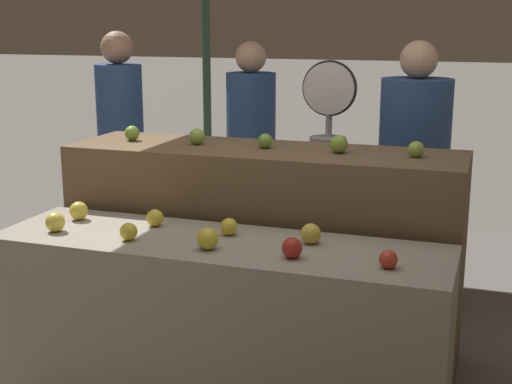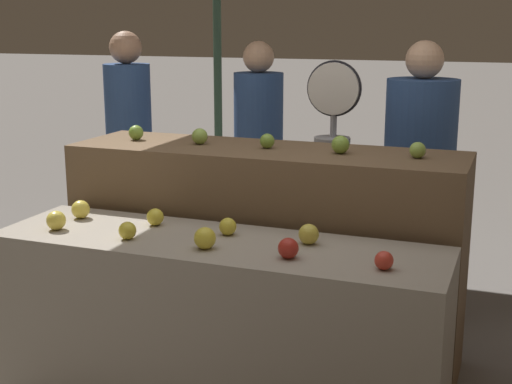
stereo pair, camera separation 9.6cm
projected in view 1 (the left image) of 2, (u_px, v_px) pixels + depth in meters
display_counter_front at (219, 329)px, 3.08m from camera, size 1.94×0.55×0.79m
display_counter_back at (263, 255)px, 3.59m from camera, size 1.94×0.55×1.09m
apple_front_0 at (55, 222)px, 3.11m from camera, size 0.09×0.09×0.09m
apple_front_1 at (128, 232)px, 2.99m from camera, size 0.08×0.08×0.08m
apple_front_2 at (208, 239)px, 2.87m from camera, size 0.09×0.09×0.09m
apple_front_3 at (292, 248)px, 2.76m from camera, size 0.08×0.08×0.08m
apple_front_4 at (388, 259)px, 2.65m from camera, size 0.07×0.07×0.07m
apple_front_5 at (79, 211)px, 3.30m from camera, size 0.09×0.09×0.09m
apple_front_6 at (155, 218)px, 3.20m from camera, size 0.08×0.08×0.08m
apple_front_7 at (229, 227)px, 3.06m from camera, size 0.08×0.08×0.08m
apple_front_8 at (311, 234)px, 2.94m from camera, size 0.09×0.09×0.09m
apple_back_0 at (132, 133)px, 3.69m from camera, size 0.08×0.08×0.08m
apple_back_1 at (197, 137)px, 3.57m from camera, size 0.08×0.08×0.08m
apple_back_2 at (265, 141)px, 3.46m from camera, size 0.07×0.07×0.07m
apple_back_3 at (339, 144)px, 3.33m from camera, size 0.08×0.08×0.08m
apple_back_4 at (416, 149)px, 3.23m from camera, size 0.07×0.07×0.07m
produce_scale at (328, 133)px, 3.92m from camera, size 0.30×0.20×1.49m
person_vendor_at_scale at (413, 163)px, 4.04m from camera, size 0.53×0.53×1.59m
person_customer_left at (121, 134)px, 4.80m from camera, size 0.41×0.41×1.63m
person_customer_right at (251, 141)px, 4.80m from camera, size 0.41×0.41×1.57m
wooden_crate_side at (11, 303)px, 3.89m from camera, size 0.39×0.39×0.39m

